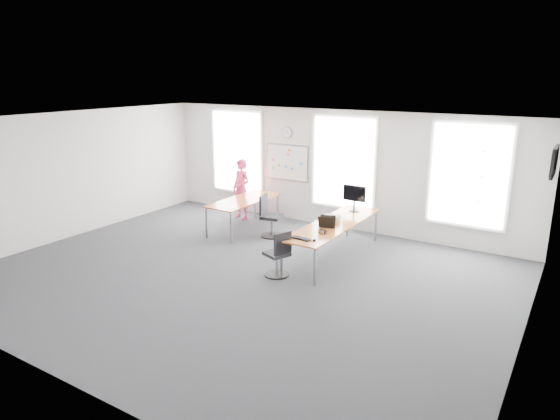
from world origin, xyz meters
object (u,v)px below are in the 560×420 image
Objects in this scene: desk_left at (244,202)px; chair_left at (269,218)px; monitor at (354,196)px; headphones at (323,232)px; chair_right at (278,257)px; keyboard at (301,239)px; person at (241,189)px; desk_right at (334,226)px.

chair_left reaches higher than desk_left.
headphones is at bearing -84.03° from monitor.
chair_left reaches higher than chair_right.
headphones reaches higher than keyboard.
keyboard is 2.54× the size of headphones.
monitor reaches higher than chair_left.
chair_left is 2.14m from monitor.
desk_left is at bearing -110.40° from chair_right.
person is 10.34× the size of headphones.
person reaches higher than keyboard.
chair_right is at bearing -98.08° from monitor.
chair_right is 0.91× the size of chair_left.
keyboard is 0.66× the size of monitor.
desk_left is 3.18m from chair_right.
keyboard is at bearing -130.28° from headphones.
chair_left is 2.54× the size of keyboard.
chair_right is at bearing -142.66° from keyboard.
desk_right is 5.18× the size of monitor.
desk_right is 1.18m from monitor.
keyboard is 2.41m from monitor.
monitor is (1.94, 0.60, 0.69)m from chair_left.
desk_right is at bearing 94.05° from keyboard.
desk_right is at bearing -87.18° from monitor.
monitor reaches higher than desk_right.
monitor is at bearing -167.81° from chair_right.
chair_right is at bearing -31.16° from person.
person is (-0.65, 0.79, 0.10)m from desk_left.
person is at bearing 158.08° from desk_right.
desk_right is 2.88m from desk_left.
monitor is (2.78, 0.50, 0.42)m from desk_left.
chair_left is 0.62× the size of person.
desk_right is 1.28m from keyboard.
person reaches higher than monitor.
chair_left is at bearing 129.95° from headphones.
chair_right is 1.52× the size of monitor.
keyboard reaches higher than desk_right.
chair_left is at bearing 144.07° from keyboard.
monitor is at bearing -84.35° from chair_left.
chair_right is 2.74m from monitor.
keyboard is (3.39, -2.67, -0.04)m from person.
headphones is (0.13, -0.77, 0.09)m from desk_right.
desk_left is 3.25m from headphones.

